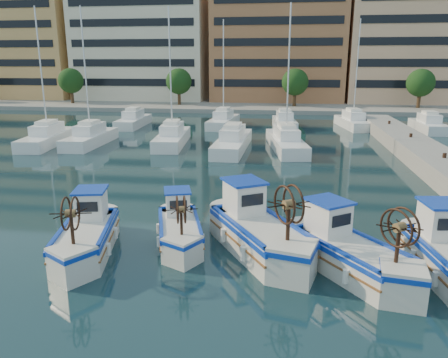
% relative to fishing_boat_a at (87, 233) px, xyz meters
% --- Properties ---
extents(ground, '(300.00, 300.00, 0.00)m').
position_rel_fishing_boat_a_xyz_m(ground, '(4.22, 0.11, -0.76)').
color(ground, '#17323D').
rests_on(ground, ground).
extents(waterfront, '(180.00, 40.00, 25.60)m').
position_rel_fishing_boat_a_xyz_m(waterfront, '(13.45, 65.15, 10.34)').
color(waterfront, gray).
rests_on(waterfront, ground).
extents(yacht_marina, '(38.33, 23.63, 11.50)m').
position_rel_fishing_boat_a_xyz_m(yacht_marina, '(1.43, 27.28, -0.23)').
color(yacht_marina, white).
rests_on(yacht_marina, ground).
extents(fishing_boat_a, '(2.71, 4.57, 2.77)m').
position_rel_fishing_boat_a_xyz_m(fishing_boat_a, '(0.00, 0.00, 0.00)').
color(fishing_boat_a, silver).
rests_on(fishing_boat_a, ground).
extents(fishing_boat_b, '(2.63, 4.04, 2.45)m').
position_rel_fishing_boat_a_xyz_m(fishing_boat_b, '(3.24, 1.39, -0.09)').
color(fishing_boat_b, silver).
rests_on(fishing_boat_b, ground).
extents(fishing_boat_c, '(4.31, 5.24, 3.19)m').
position_rel_fishing_boat_a_xyz_m(fishing_boat_c, '(6.38, 0.99, 0.12)').
color(fishing_boat_c, silver).
rests_on(fishing_boat_c, ground).
extents(fishing_boat_d, '(4.15, 4.67, 2.89)m').
position_rel_fishing_boat_a_xyz_m(fishing_boat_d, '(9.57, -0.26, 0.04)').
color(fishing_boat_d, silver).
rests_on(fishing_boat_d, ground).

